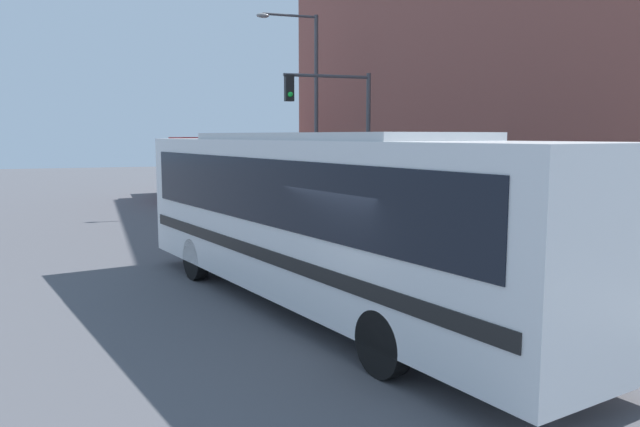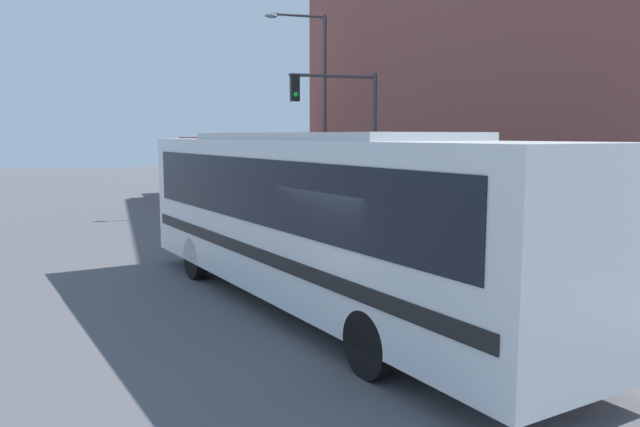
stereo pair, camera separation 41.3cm
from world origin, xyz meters
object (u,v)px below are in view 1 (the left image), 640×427
object	(u,v)px
parking_meter	(403,207)
pedestrian_near_corner	(536,229)
traffic_light_pole	(340,121)
fire_hydrant	(521,258)
city_bus	(324,209)
street_lamp	(309,95)
delivery_truck	(197,166)

from	to	relation	value
parking_meter	pedestrian_near_corner	world-z (taller)	pedestrian_near_corner
traffic_light_pole	parking_meter	size ratio (longest dim) A/B	4.11
fire_hydrant	pedestrian_near_corner	bearing A→B (deg)	38.21
traffic_light_pole	parking_meter	world-z (taller)	traffic_light_pole
traffic_light_pole	parking_meter	xyz separation A→B (m)	(0.96, -3.06, -2.82)
parking_meter	city_bus	bearing A→B (deg)	-127.38
parking_meter	fire_hydrant	bearing A→B (deg)	-90.00
city_bus	pedestrian_near_corner	distance (m)	6.59
city_bus	street_lamp	world-z (taller)	street_lamp
delivery_truck	parking_meter	size ratio (longest dim) A/B	6.11
traffic_light_pole	parking_meter	bearing A→B (deg)	-72.61
fire_hydrant	traffic_light_pole	distance (m)	9.70
fire_hydrant	pedestrian_near_corner	size ratio (longest dim) A/B	0.40
city_bus	delivery_truck	distance (m)	22.07
delivery_truck	pedestrian_near_corner	distance (m)	21.03
city_bus	traffic_light_pole	world-z (taller)	traffic_light_pole
fire_hydrant	street_lamp	world-z (taller)	street_lamp
pedestrian_near_corner	parking_meter	bearing A→B (deg)	101.72
city_bus	fire_hydrant	distance (m)	5.50
delivery_truck	traffic_light_pole	size ratio (longest dim) A/B	1.48
fire_hydrant	street_lamp	size ratio (longest dim) A/B	0.08
fire_hydrant	pedestrian_near_corner	xyz separation A→B (m)	(1.07, 0.84, 0.52)
city_bus	parking_meter	xyz separation A→B (m)	(5.23, 6.85, -0.92)
city_bus	traffic_light_pole	xyz separation A→B (m)	(4.27, 9.90, 1.90)
city_bus	traffic_light_pole	bearing A→B (deg)	54.13
city_bus	traffic_light_pole	size ratio (longest dim) A/B	2.26
parking_meter	traffic_light_pole	bearing A→B (deg)	107.39
delivery_truck	pedestrian_near_corner	bearing A→B (deg)	-75.48
city_bus	parking_meter	distance (m)	8.66
street_lamp	pedestrian_near_corner	world-z (taller)	street_lamp
street_lamp	pedestrian_near_corner	size ratio (longest dim) A/B	4.98
delivery_truck	street_lamp	bearing A→B (deg)	-56.57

